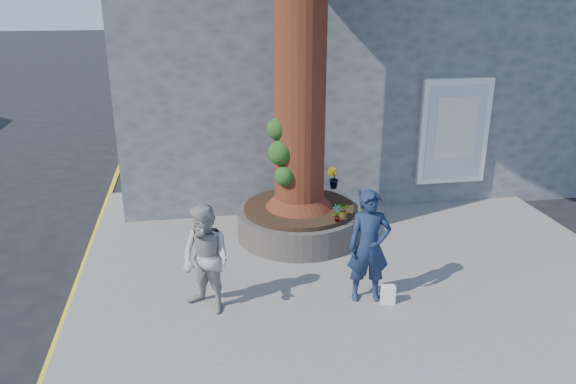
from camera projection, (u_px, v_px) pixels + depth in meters
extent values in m
plane|color=black|center=(272.00, 299.00, 8.66)|extent=(120.00, 120.00, 0.00)
cube|color=slate|center=(349.00, 259.00, 9.80)|extent=(9.00, 8.00, 0.12)
cube|color=yellow|center=(77.00, 284.00, 9.09)|extent=(0.10, 30.00, 0.01)
cube|color=#525458|center=(326.00, 49.00, 14.69)|extent=(10.00, 8.00, 6.00)
cube|color=white|center=(454.00, 132.00, 11.67)|extent=(1.50, 0.12, 2.20)
cube|color=silver|center=(455.00, 132.00, 11.61)|extent=(1.25, 0.04, 1.95)
cube|color=silver|center=(456.00, 128.00, 11.56)|extent=(0.90, 0.02, 1.30)
cylinder|color=black|center=(299.00, 223.00, 10.50)|extent=(2.30, 2.30, 0.52)
cylinder|color=black|center=(299.00, 208.00, 10.40)|extent=(2.04, 2.04, 0.08)
cone|color=#4B2212|center=(299.00, 188.00, 10.27)|extent=(1.24, 1.24, 0.70)
sphere|color=#173D14|center=(280.00, 153.00, 9.76)|extent=(0.44, 0.44, 0.44)
sphere|color=#173D14|center=(285.00, 176.00, 9.82)|extent=(0.36, 0.36, 0.36)
sphere|color=#173D14|center=(278.00, 129.00, 9.73)|extent=(0.40, 0.40, 0.40)
imported|color=#172340|center=(369.00, 247.00, 8.17)|extent=(0.67, 0.48, 1.72)
imported|color=#9E9A97|center=(206.00, 260.00, 7.90)|extent=(0.98, 0.98, 1.61)
cube|color=white|center=(388.00, 294.00, 8.29)|extent=(0.21, 0.14, 0.28)
imported|color=gray|center=(337.00, 213.00, 9.63)|extent=(0.20, 0.19, 0.32)
imported|color=gray|center=(333.00, 178.00, 11.24)|extent=(0.33, 0.33, 0.43)
imported|color=gray|center=(281.00, 184.00, 11.09)|extent=(0.20, 0.20, 0.30)
imported|color=gray|center=(344.00, 210.00, 9.84)|extent=(0.28, 0.29, 0.27)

